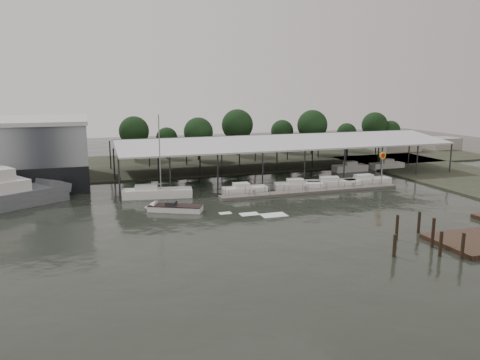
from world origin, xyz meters
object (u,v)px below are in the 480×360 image
object	(u,v)px
shell_fuel_sign	(382,162)
grey_trawler	(5,195)
white_sailboat	(156,193)
speedboat_underway	(171,208)

from	to	relation	value
shell_fuel_sign	grey_trawler	world-z (taller)	grey_trawler
grey_trawler	white_sailboat	size ratio (longest dim) A/B	1.35
shell_fuel_sign	speedboat_underway	world-z (taller)	shell_fuel_sign
speedboat_underway	white_sailboat	bearing A→B (deg)	-59.16
grey_trawler	white_sailboat	xyz separation A→B (m)	(19.33, -0.65, -0.94)
shell_fuel_sign	white_sailboat	distance (m)	34.58
shell_fuel_sign	speedboat_underway	xyz separation A→B (m)	(-33.57, -3.85, -3.53)
grey_trawler	white_sailboat	distance (m)	19.37
speedboat_underway	shell_fuel_sign	bearing A→B (deg)	-146.74
white_sailboat	speedboat_underway	xyz separation A→B (m)	(0.59, -8.12, -0.25)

